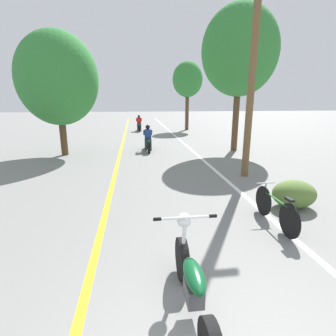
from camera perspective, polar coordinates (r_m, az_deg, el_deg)
lane_stripe_center at (r=14.92m, az=-10.15°, el=4.18°), size 0.14×48.00×0.01m
lane_stripe_edge at (r=15.21m, az=4.41°, el=4.57°), size 0.14×48.00×0.01m
utility_pole at (r=9.52m, az=17.88°, el=19.37°), size 1.10×0.24×6.91m
roadside_tree_right_near at (r=14.57m, az=15.39°, el=23.30°), size 3.81×3.43×7.18m
roadside_tree_right_far at (r=24.10m, az=4.28°, el=18.58°), size 2.62×2.36×5.88m
roadside_tree_left at (r=13.76m, az=-22.90°, el=17.43°), size 3.70×3.33×5.72m
roadside_bush at (r=7.36m, az=25.75°, el=-5.12°), size 1.10×0.88×0.70m
motorcycle_foreground at (r=3.57m, az=5.40°, el=-23.93°), size 0.89×2.18×1.11m
motorcycle_rider_lead at (r=14.07m, az=-4.37°, el=5.91°), size 0.50×2.07×1.38m
motorcycle_rider_far at (r=23.15m, az=-6.31°, el=9.28°), size 0.50×2.02×1.39m
bicycle_parked at (r=6.16m, az=22.35°, el=-8.23°), size 0.44×1.78×0.82m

